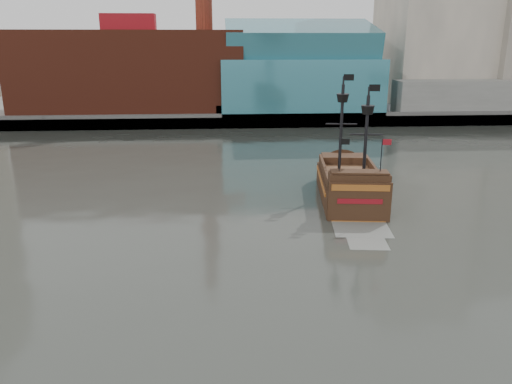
{
  "coord_description": "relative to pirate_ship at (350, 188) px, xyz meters",
  "views": [
    {
      "loc": [
        -5.13,
        -27.31,
        15.28
      ],
      "look_at": [
        -2.55,
        9.55,
        4.0
      ],
      "focal_mm": 35.0,
      "sensor_mm": 36.0,
      "label": 1
    }
  ],
  "objects": [
    {
      "name": "ground",
      "position": [
        -7.53,
        -19.63,
        -1.18
      ],
      "size": [
        400.0,
        400.0,
        0.0
      ],
      "primitive_type": "plane",
      "color": "#252722",
      "rests_on": "ground"
    },
    {
      "name": "pirate_ship",
      "position": [
        0.0,
        0.0,
        0.0
      ],
      "size": [
        7.2,
        17.86,
        13.0
      ],
      "rotation": [
        0.0,
        0.0,
        -0.12
      ],
      "color": "black",
      "rests_on": "ground"
    },
    {
      "name": "promenade_far",
      "position": [
        -7.53,
        72.37,
        -0.18
      ],
      "size": [
        220.0,
        60.0,
        2.0
      ],
      "primitive_type": "cube",
      "color": "slate",
      "rests_on": "ground"
    },
    {
      "name": "seawall",
      "position": [
        -7.53,
        42.87,
        0.12
      ],
      "size": [
        220.0,
        1.0,
        2.6
      ],
      "primitive_type": "cube",
      "color": "#4C4C49",
      "rests_on": "ground"
    }
  ]
}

